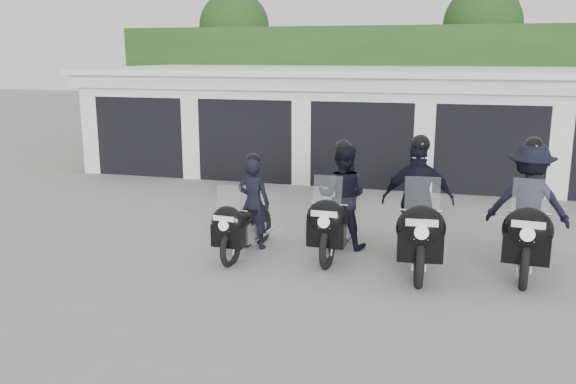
% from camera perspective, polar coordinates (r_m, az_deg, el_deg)
% --- Properties ---
extents(ground, '(80.00, 80.00, 0.00)m').
position_cam_1_polar(ground, '(10.55, 2.19, -5.85)').
color(ground, gray).
rests_on(ground, ground).
extents(garage_block, '(16.40, 6.80, 2.96)m').
position_cam_1_polar(garage_block, '(18.04, 8.14, 6.51)').
color(garage_block, white).
rests_on(garage_block, ground).
extents(background_vegetation, '(20.00, 3.90, 5.80)m').
position_cam_1_polar(background_vegetation, '(22.74, 10.81, 11.11)').
color(background_vegetation, '#1D3C16').
rests_on(background_vegetation, ground).
extents(police_bike_a, '(0.71, 2.01, 1.75)m').
position_cam_1_polar(police_bike_a, '(10.48, -3.84, -2.02)').
color(police_bike_a, black).
rests_on(police_bike_a, ground).
extents(police_bike_b, '(0.92, 2.28, 1.99)m').
position_cam_1_polar(police_bike_b, '(10.57, 4.87, -1.12)').
color(police_bike_b, black).
rests_on(police_bike_b, ground).
extents(police_bike_c, '(1.24, 2.49, 2.17)m').
position_cam_1_polar(police_bike_c, '(10.09, 12.07, -1.57)').
color(police_bike_c, black).
rests_on(police_bike_c, ground).
extents(police_bike_d, '(1.35, 2.47, 2.15)m').
position_cam_1_polar(police_bike_d, '(10.47, 21.54, -1.68)').
color(police_bike_d, black).
rests_on(police_bike_d, ground).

